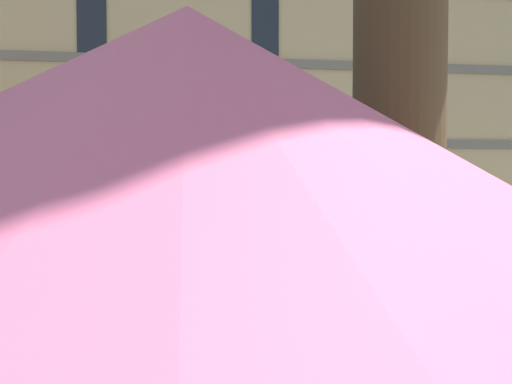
% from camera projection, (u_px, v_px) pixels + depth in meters
% --- Properties ---
extents(ground_plane, '(120.00, 120.00, 0.00)m').
position_uv_depth(ground_plane, '(173.00, 262.00, 10.62)').
color(ground_plane, '#2D3033').
extents(sidewalk_far, '(56.00, 3.60, 0.12)m').
position_uv_depth(sidewalk_far, '(180.00, 227.00, 17.36)').
color(sidewalk_far, gray).
rests_on(sidewalk_far, ground).
extents(apartment_building, '(40.46, 12.08, 19.20)m').
position_uv_depth(apartment_building, '(183.00, 25.00, 25.14)').
color(apartment_building, tan).
rests_on(apartment_building, ground).
extents(sedan_black, '(4.40, 1.98, 1.78)m').
position_uv_depth(sedan_black, '(96.00, 208.00, 13.96)').
color(sedan_black, black).
rests_on(sedan_black, ground).
extents(sedan_silver, '(4.40, 1.98, 1.78)m').
position_uv_depth(sedan_silver, '(337.00, 206.00, 14.88)').
color(sedan_silver, '#A8AAB2').
rests_on(sedan_silver, ground).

